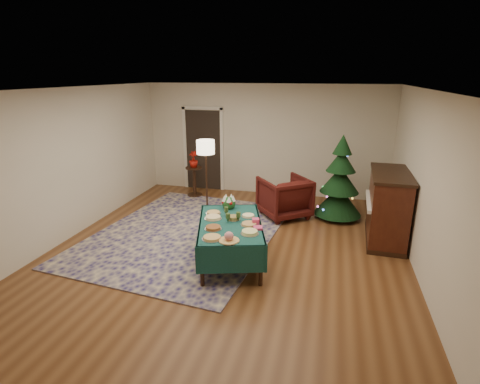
% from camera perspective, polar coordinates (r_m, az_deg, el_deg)
% --- Properties ---
extents(room_shell, '(7.00, 7.00, 7.00)m').
position_cam_1_polar(room_shell, '(5.98, -2.25, 2.32)').
color(room_shell, '#593319').
rests_on(room_shell, ground).
extents(doorway, '(1.08, 0.04, 2.16)m').
position_cam_1_polar(doorway, '(9.75, -5.60, 6.75)').
color(doorway, black).
rests_on(doorway, ground).
extents(rug, '(3.64, 4.52, 0.02)m').
position_cam_1_polar(rug, '(7.29, -8.12, -6.14)').
color(rug, '#1C1655').
rests_on(rug, ground).
extents(buffet_table, '(1.45, 1.92, 0.67)m').
position_cam_1_polar(buffet_table, '(6.01, -1.50, -5.87)').
color(buffet_table, black).
rests_on(buffet_table, ground).
extents(platter_0, '(0.29, 0.29, 0.04)m').
position_cam_1_polar(platter_0, '(5.40, -4.29, -6.98)').
color(platter_0, silver).
rests_on(platter_0, buffet_table).
extents(platter_1, '(0.30, 0.30, 0.14)m').
position_cam_1_polar(platter_1, '(5.31, -1.70, -6.96)').
color(platter_1, silver).
rests_on(platter_1, buffet_table).
extents(platter_2, '(0.27, 0.27, 0.06)m').
position_cam_1_polar(platter_2, '(5.54, 1.49, -6.18)').
color(platter_2, silver).
rests_on(platter_2, buffet_table).
extents(platter_3, '(0.26, 0.26, 0.05)m').
position_cam_1_polar(platter_3, '(5.72, -4.11, -5.47)').
color(platter_3, silver).
rests_on(platter_3, buffet_table).
extents(platter_4, '(0.27, 0.27, 0.04)m').
position_cam_1_polar(platter_4, '(5.86, 1.40, -4.92)').
color(platter_4, silver).
rests_on(platter_4, buffet_table).
extents(platter_5, '(0.28, 0.28, 0.05)m').
position_cam_1_polar(platter_5, '(6.11, -4.13, -3.92)').
color(platter_5, silver).
rests_on(platter_5, buffet_table).
extents(platter_6, '(0.21, 0.21, 0.06)m').
position_cam_1_polar(platter_6, '(6.06, -1.00, -3.99)').
color(platter_6, silver).
rests_on(platter_6, buffet_table).
extents(platter_7, '(0.22, 0.22, 0.04)m').
position_cam_1_polar(platter_7, '(6.19, 1.27, -3.64)').
color(platter_7, silver).
rests_on(platter_7, buffet_table).
extents(platter_8, '(0.25, 0.25, 0.04)m').
position_cam_1_polar(platter_8, '(6.33, -4.09, -3.19)').
color(platter_8, silver).
rests_on(platter_8, buffet_table).
extents(goblet_0, '(0.07, 0.07, 0.16)m').
position_cam_1_polar(goblet_0, '(6.21, -2.11, -2.93)').
color(goblet_0, '#2D471E').
rests_on(goblet_0, buffet_table).
extents(goblet_1, '(0.07, 0.07, 0.16)m').
position_cam_1_polar(goblet_1, '(5.98, -0.24, -3.76)').
color(goblet_1, '#2D471E').
rests_on(goblet_1, buffet_table).
extents(goblet_2, '(0.07, 0.07, 0.16)m').
position_cam_1_polar(goblet_2, '(5.93, -1.85, -3.94)').
color(goblet_2, '#2D471E').
rests_on(goblet_2, buffet_table).
extents(napkin_stack, '(0.17, 0.17, 0.04)m').
position_cam_1_polar(napkin_stack, '(5.72, 2.74, -5.48)').
color(napkin_stack, '#D33A6D').
rests_on(napkin_stack, buffet_table).
extents(gift_box, '(0.13, 0.13, 0.09)m').
position_cam_1_polar(gift_box, '(5.90, 2.40, -4.49)').
color(gift_box, '#DE3D68').
rests_on(gift_box, buffet_table).
extents(centerpiece, '(0.24, 0.24, 0.28)m').
position_cam_1_polar(centerpiece, '(6.54, -1.72, -1.53)').
color(centerpiece, '#1E4C1E').
rests_on(centerpiece, buffet_table).
extents(armchair, '(1.25, 1.24, 0.95)m').
position_cam_1_polar(armchair, '(7.94, 6.78, -0.50)').
color(armchair, '#40100D').
rests_on(armchair, ground).
extents(floor_lamp, '(0.39, 0.39, 1.59)m').
position_cam_1_polar(floor_lamp, '(7.98, -5.25, 6.17)').
color(floor_lamp, '#A57F3F').
rests_on(floor_lamp, ground).
extents(side_table, '(0.41, 0.41, 0.74)m').
position_cam_1_polar(side_table, '(9.33, -6.96, 1.53)').
color(side_table, black).
rests_on(side_table, ground).
extents(potted_plant, '(0.22, 0.39, 0.22)m').
position_cam_1_polar(potted_plant, '(9.20, -7.08, 4.45)').
color(potted_plant, '#AB150C').
rests_on(potted_plant, side_table).
extents(christmas_tree, '(0.99, 0.99, 1.77)m').
position_cam_1_polar(christmas_tree, '(7.98, 14.96, 1.55)').
color(christmas_tree, black).
rests_on(christmas_tree, ground).
extents(piano, '(0.76, 1.50, 1.27)m').
position_cam_1_polar(piano, '(7.24, 21.55, -2.22)').
color(piano, black).
rests_on(piano, ground).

